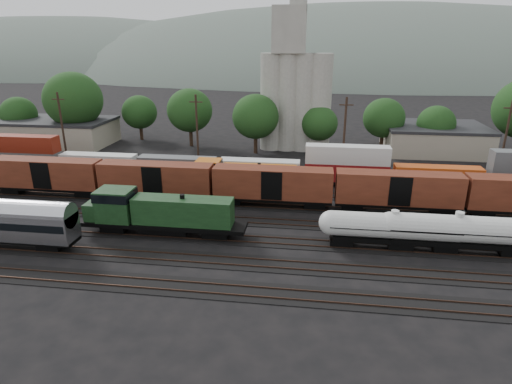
# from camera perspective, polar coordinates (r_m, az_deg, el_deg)

# --- Properties ---
(ground) EXTENTS (600.00, 600.00, 0.00)m
(ground) POSITION_cam_1_polar(r_m,az_deg,el_deg) (50.97, -0.96, -3.90)
(ground) COLOR black
(tracks) EXTENTS (180.00, 33.20, 0.20)m
(tracks) POSITION_cam_1_polar(r_m,az_deg,el_deg) (50.95, -0.96, -3.85)
(tracks) COLOR black
(tracks) RESTS_ON ground
(green_locomotive) EXTENTS (18.01, 3.18, 4.77)m
(green_locomotive) POSITION_cam_1_polar(r_m,az_deg,el_deg) (47.81, -13.30, -2.58)
(green_locomotive) COLOR black
(green_locomotive) RESTS_ON ground
(tank_car_a) EXTENTS (15.09, 2.70, 3.95)m
(tank_car_a) POSITION_cam_1_polar(r_m,az_deg,el_deg) (45.73, 17.85, -4.54)
(tank_car_a) COLOR silver
(tank_car_a) RESTS_ON ground
(tank_car_b) EXTENTS (15.74, 2.82, 4.13)m
(tank_car_b) POSITION_cam_1_polar(r_m,az_deg,el_deg) (47.22, 25.24, -4.63)
(tank_car_b) COLOR silver
(tank_car_b) RESTS_ON ground
(orange_locomotive) EXTENTS (17.00, 2.83, 4.25)m
(orange_locomotive) POSITION_cam_1_polar(r_m,az_deg,el_deg) (59.82, -2.33, 2.21)
(orange_locomotive) COLOR black
(orange_locomotive) RESTS_ON ground
(boxcar_string) EXTENTS (184.40, 2.90, 4.20)m
(boxcar_string) POSITION_cam_1_polar(r_m,az_deg,el_deg) (54.07, 10.38, 0.73)
(boxcar_string) COLOR black
(boxcar_string) RESTS_ON ground
(container_wall) EXTENTS (163.45, 2.60, 5.80)m
(container_wall) POSITION_cam_1_polar(r_m,az_deg,el_deg) (69.13, -15.46, 4.09)
(container_wall) COLOR black
(container_wall) RESTS_ON ground
(grain_silo) EXTENTS (13.40, 5.00, 29.00)m
(grain_silo) POSITION_cam_1_polar(r_m,az_deg,el_deg) (82.74, 5.18, 13.30)
(grain_silo) COLOR #A29F95
(grain_silo) RESTS_ON ground
(industrial_sheds) EXTENTS (119.38, 17.26, 5.10)m
(industrial_sheds) POSITION_cam_1_polar(r_m,az_deg,el_deg) (83.34, 7.28, 7.20)
(industrial_sheds) COLOR #9E937F
(industrial_sheds) RESTS_ON ground
(tree_band) EXTENTS (165.04, 20.79, 14.50)m
(tree_band) POSITION_cam_1_polar(r_m,az_deg,el_deg) (83.44, 4.51, 10.69)
(tree_band) COLOR black
(tree_band) RESTS_ON ground
(utility_poles) EXTENTS (122.20, 0.36, 12.00)m
(utility_poles) POSITION_cam_1_polar(r_m,az_deg,el_deg) (69.98, 1.76, 8.01)
(utility_poles) COLOR black
(utility_poles) RESTS_ON ground
(distant_hills) EXTENTS (860.00, 286.00, 130.00)m
(distant_hills) POSITION_cam_1_polar(r_m,az_deg,el_deg) (309.33, 11.04, 11.78)
(distant_hills) COLOR #59665B
(distant_hills) RESTS_ON ground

